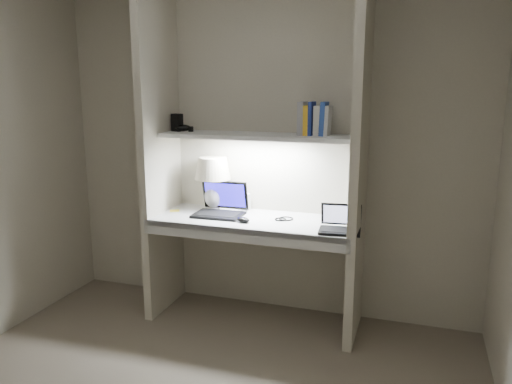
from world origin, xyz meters
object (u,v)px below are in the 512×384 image
at_px(table_lamp, 213,175).
at_px(laptop_main, 221,207).
at_px(speaker, 244,202).
at_px(book_row, 314,119).
at_px(laptop_netbook, 340,225).

bearing_deg(table_lamp, laptop_main, -46.81).
xyz_separation_m(speaker, book_row, (0.55, -0.09, 0.64)).
height_order(table_lamp, laptop_main, table_lamp).
bearing_deg(table_lamp, speaker, 16.29).
height_order(laptop_netbook, book_row, book_row).
bearing_deg(speaker, table_lamp, -158.20).
bearing_deg(book_row, laptop_main, -172.31).
bearing_deg(laptop_main, laptop_netbook, -11.29).
bearing_deg(laptop_netbook, table_lamp, 159.77).
height_order(laptop_main, speaker, laptop_main).
xyz_separation_m(laptop_main, speaker, (0.12, 0.18, 0.01)).
height_order(table_lamp, laptop_netbook, table_lamp).
relative_size(table_lamp, speaker, 3.22).
bearing_deg(laptop_netbook, speaker, 151.52).
xyz_separation_m(laptop_main, book_row, (0.66, 0.09, 0.65)).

